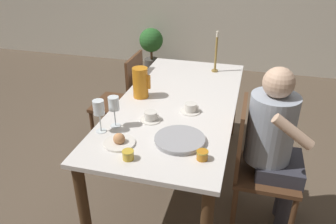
{
  "coord_description": "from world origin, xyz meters",
  "views": [
    {
      "loc": [
        0.5,
        -2.16,
        1.84
      ],
      "look_at": [
        0.0,
        -0.28,
        0.8
      ],
      "focal_mm": 35.0,
      "sensor_mm": 36.0,
      "label": 1
    }
  ],
  "objects": [
    {
      "name": "candlestick_tall",
      "position": [
        0.19,
        0.7,
        0.9
      ],
      "size": [
        0.06,
        0.06,
        0.37
      ],
      "color": "olive",
      "rests_on": "dining_table"
    },
    {
      "name": "potted_plant",
      "position": [
        -1.02,
        2.53,
        0.41
      ],
      "size": [
        0.36,
        0.36,
        0.64
      ],
      "color": "#4C4742",
      "rests_on": "ground_plane"
    },
    {
      "name": "bread_plate",
      "position": [
        -0.2,
        -0.65,
        0.77
      ],
      "size": [
        0.19,
        0.19,
        0.07
      ],
      "color": "silver",
      "rests_on": "dining_table"
    },
    {
      "name": "teacup_near_person",
      "position": [
        -0.11,
        -0.33,
        0.78
      ],
      "size": [
        0.14,
        0.14,
        0.06
      ],
      "color": "silver",
      "rests_on": "dining_table"
    },
    {
      "name": "person_seated",
      "position": [
        0.71,
        -0.27,
        0.7
      ],
      "size": [
        0.39,
        0.41,
        1.18
      ],
      "rotation": [
        0.0,
        0.0,
        -1.57
      ],
      "color": "#33333D",
      "rests_on": "ground_plane"
    },
    {
      "name": "serving_tray",
      "position": [
        0.14,
        -0.54,
        0.77
      ],
      "size": [
        0.31,
        0.31,
        0.03
      ],
      "color": "#9E9EA3",
      "rests_on": "dining_table"
    },
    {
      "name": "teacup_across",
      "position": [
        0.13,
        -0.14,
        0.78
      ],
      "size": [
        0.14,
        0.14,
        0.06
      ],
      "color": "silver",
      "rests_on": "dining_table"
    },
    {
      "name": "wine_glass_juice",
      "position": [
        -0.37,
        -0.55,
        0.91
      ],
      "size": [
        0.07,
        0.07,
        0.22
      ],
      "color": "white",
      "rests_on": "dining_table"
    },
    {
      "name": "chair_opposite",
      "position": [
        -0.62,
        0.42,
        0.49
      ],
      "size": [
        0.42,
        0.42,
        0.93
      ],
      "rotation": [
        0.0,
        0.0,
        1.57
      ],
      "color": "#51331E",
      "rests_on": "ground_plane"
    },
    {
      "name": "chair_person_side",
      "position": [
        0.62,
        -0.29,
        0.49
      ],
      "size": [
        0.42,
        0.42,
        0.93
      ],
      "rotation": [
        0.0,
        0.0,
        -1.57
      ],
      "color": "#51331E",
      "rests_on": "ground_plane"
    },
    {
      "name": "jam_jar_red",
      "position": [
        -0.09,
        -0.78,
        0.78
      ],
      "size": [
        0.07,
        0.07,
        0.05
      ],
      "color": "gold",
      "rests_on": "dining_table"
    },
    {
      "name": "red_pitcher",
      "position": [
        -0.29,
        0.01,
        0.87
      ],
      "size": [
        0.14,
        0.12,
        0.23
      ],
      "color": "orange",
      "rests_on": "dining_table"
    },
    {
      "name": "jam_jar_amber",
      "position": [
        0.3,
        -0.68,
        0.78
      ],
      "size": [
        0.07,
        0.07,
        0.05
      ],
      "color": "#C67A1E",
      "rests_on": "dining_table"
    },
    {
      "name": "ground_plane",
      "position": [
        0.0,
        0.0,
        0.0
      ],
      "size": [
        20.0,
        20.0,
        0.0
      ],
      "primitive_type": "plane",
      "color": "brown"
    },
    {
      "name": "dining_table",
      "position": [
        0.0,
        0.0,
        0.65
      ],
      "size": [
        0.87,
        1.85,
        0.75
      ],
      "color": "silver",
      "rests_on": "ground_plane"
    },
    {
      "name": "wine_glass_water",
      "position": [
        -0.31,
        -0.46,
        0.91
      ],
      "size": [
        0.07,
        0.07,
        0.21
      ],
      "color": "white",
      "rests_on": "dining_table"
    }
  ]
}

